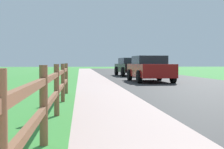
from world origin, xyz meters
TOP-DOWN VIEW (x-y plane):
  - ground_plane at (0.00, 25.00)m, footprint 120.00×120.00m
  - road_asphalt at (3.50, 27.00)m, footprint 7.00×66.00m
  - curb_concrete at (-3.00, 27.00)m, footprint 6.00×66.00m
  - grass_verge at (-4.50, 27.00)m, footprint 5.00×66.00m
  - rail_fence at (-2.32, 4.94)m, footprint 0.11×12.62m
  - parked_suv_red at (2.15, 18.33)m, footprint 2.19×4.63m
  - parked_car_black at (2.26, 26.74)m, footprint 2.22×4.96m

SIDE VIEW (x-z plane):
  - ground_plane at x=0.00m, z-range 0.00..0.00m
  - road_asphalt at x=3.50m, z-range 0.00..0.01m
  - curb_concrete at x=-3.00m, z-range 0.00..0.01m
  - grass_verge at x=-4.50m, z-range 0.00..0.01m
  - rail_fence at x=-2.32m, z-range 0.09..1.16m
  - parked_suv_red at x=2.15m, z-range 0.02..1.51m
  - parked_car_black at x=2.26m, z-range 0.04..1.51m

